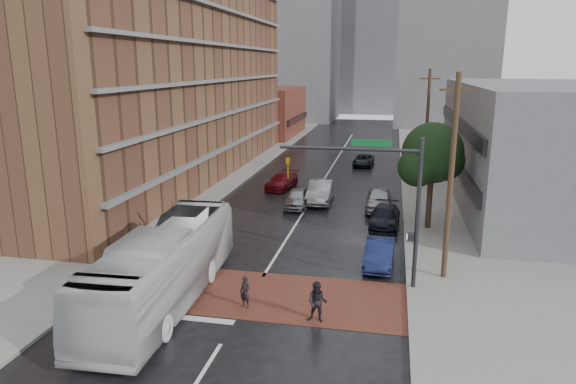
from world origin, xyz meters
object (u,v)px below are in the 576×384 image
Objects in this scene: transit_bus at (165,266)px; car_parked_far at (379,199)px; car_travel_c at (282,181)px; car_parked_mid at (385,217)px; car_travel_a at (297,198)px; car_travel_b at (320,191)px; car_parked_near at (379,253)px; suv_travel at (364,160)px; pedestrian_b at (317,302)px; pedestrian_a at (245,292)px.

transit_bus reaches higher than car_parked_far.
car_travel_c is at bearing 86.47° from transit_bus.
car_parked_mid is (8.87, -9.11, 0.02)m from car_travel_c.
car_travel_a reaches higher than car_travel_c.
car_travel_b reaches higher than car_parked_near.
car_parked_far is at bearing 60.54° from transit_bus.
car_travel_c reaches higher than suv_travel.
car_parked_far is (1.94, 17.69, -0.08)m from pedestrian_b.
car_parked_mid is 4.11m from car_parked_far.
car_travel_b reaches higher than car_parked_far.
car_parked_near is at bearing -88.52° from car_parked_mid.
car_parked_far reaches higher than suv_travel.
car_travel_a is 17.64m from suv_travel.
car_parked_mid is at bearing 52.24° from transit_bus.
car_travel_a is 0.97× the size of car_parked_near.
transit_bus is 3.00× the size of car_parked_near.
transit_bus reaches higher than pedestrian_b.
car_travel_b is (4.35, 18.41, -0.88)m from transit_bus.
pedestrian_a is at bearing -107.56° from car_parked_far.
pedestrian_b is 34.36m from suv_travel.
car_travel_a is at bearing 123.69° from car_parked_near.
pedestrian_b is at bearing -96.85° from car_parked_far.
transit_bus reaches higher than car_parked_near.
suv_travel is at bearing 80.22° from car_travel_b.
car_parked_mid is 0.97× the size of car_parked_far.
car_parked_near is (5.56, 6.10, -0.05)m from pedestrian_a.
car_parked_near reaches higher than car_travel_c.
pedestrian_b reaches higher than suv_travel.
car_travel_a is at bearing -132.18° from car_travel_b.
car_travel_a is 0.89× the size of car_travel_c.
transit_bus is at bearing -143.51° from car_parked_near.
car_parked_far is at bearing 93.66° from pedestrian_a.
pedestrian_a is 16.53m from car_travel_a.
car_travel_a is (2.82, 16.66, -1.03)m from transit_bus.
car_travel_b reaches higher than suv_travel.
pedestrian_b reaches higher than car_travel_a.
car_travel_a is at bearing -57.44° from car_travel_c.
suv_travel is 16.80m from car_parked_far.
pedestrian_a is 0.31× the size of car_parked_far.
pedestrian_a is at bearing -130.09° from car_parked_near.
car_parked_near reaches higher than suv_travel.
car_travel_c is at bearing 110.91° from pedestrian_b.
car_travel_b is at bearing 136.29° from car_parked_mid.
pedestrian_a reaches higher than car_travel_a.
car_travel_a is (-0.81, 16.51, -0.05)m from pedestrian_a.
car_travel_c is at bearing 118.74° from pedestrian_a.
pedestrian_b is at bearing -83.36° from car_travel_b.
car_travel_b is 1.20× the size of suv_travel.
car_parked_near is 10.95m from car_parked_far.
pedestrian_b is (3.26, -0.65, 0.15)m from pedestrian_a.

